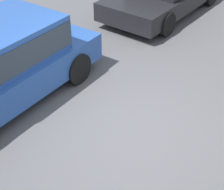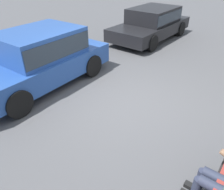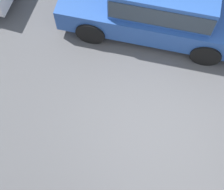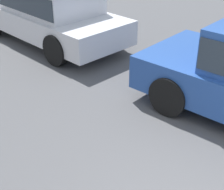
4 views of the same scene
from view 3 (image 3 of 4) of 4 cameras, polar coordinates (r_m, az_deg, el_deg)
The scene contains 1 object.
ground_plane at distance 7.26m, azimuth 6.99°, elevation -4.12°, with size 60.00×60.00×0.00m, color #4C4C4F.
Camera 3 is at (0.24, 2.60, 6.77)m, focal length 55.00 mm.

